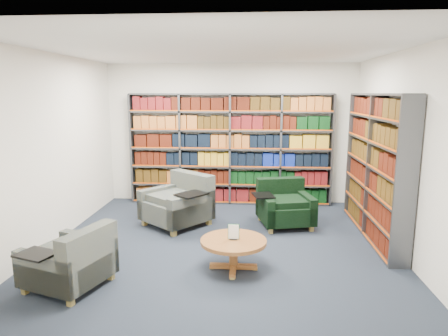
# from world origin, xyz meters

# --- Properties ---
(room_shell) EXTENTS (5.02, 5.02, 2.82)m
(room_shell) POSITION_xyz_m (0.00, 0.00, 1.40)
(room_shell) COLOR #1A1F2F
(room_shell) RESTS_ON ground
(bookshelf_back) EXTENTS (4.00, 0.28, 2.20)m
(bookshelf_back) POSITION_xyz_m (0.00, 2.34, 1.10)
(bookshelf_back) COLOR #47494F
(bookshelf_back) RESTS_ON ground
(bookshelf_right) EXTENTS (0.28, 2.50, 2.20)m
(bookshelf_right) POSITION_xyz_m (2.34, 0.60, 1.10)
(bookshelf_right) COLOR #47494F
(bookshelf_right) RESTS_ON ground
(chair_teal_left) EXTENTS (1.32, 1.32, 0.86)m
(chair_teal_left) POSITION_xyz_m (-0.77, 0.93, 0.35)
(chair_teal_left) COLOR #021535
(chair_teal_left) RESTS_ON ground
(chair_green_right) EXTENTS (1.08, 1.00, 0.76)m
(chair_green_right) POSITION_xyz_m (0.99, 1.04, 0.31)
(chair_green_right) COLOR black
(chair_green_right) RESTS_ON ground
(chair_teal_front) EXTENTS (1.03, 1.07, 0.73)m
(chair_teal_front) POSITION_xyz_m (-1.59, -1.43, 0.30)
(chair_teal_front) COLOR #021535
(chair_teal_front) RESTS_ON ground
(coffee_table) EXTENTS (0.84, 0.84, 0.59)m
(coffee_table) POSITION_xyz_m (0.22, -0.81, 0.32)
(coffee_table) COLOR #9F693B
(coffee_table) RESTS_ON ground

